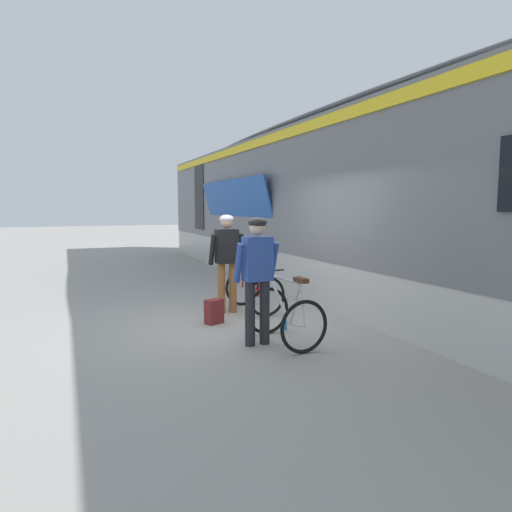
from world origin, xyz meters
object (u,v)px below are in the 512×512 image
object	(u,v)px
backpack_on_platform	(214,311)
cyclist_near_in_blue	(257,269)
bicycle_near_silver	(285,315)
water_bottle_near_the_bikes	(285,323)
cyclist_far_in_dark	(227,255)
bicycle_far_red	(254,289)
train_car	(370,203)

from	to	relation	value
backpack_on_platform	cyclist_near_in_blue	bearing A→B (deg)	-103.90
bicycle_near_silver	water_bottle_near_the_bikes	distance (m)	0.77
cyclist_far_in_dark	backpack_on_platform	size ratio (longest dim) A/B	4.40
cyclist_near_in_blue	bicycle_near_silver	distance (m)	0.76
water_bottle_near_the_bikes	backpack_on_platform	bearing A→B (deg)	139.18
bicycle_near_silver	bicycle_far_red	distance (m)	2.05
cyclist_far_in_dark	water_bottle_near_the_bikes	bearing A→B (deg)	-72.19
train_car	bicycle_far_red	xyz separation A→B (m)	(-2.72, -0.29, -1.56)
train_car	cyclist_near_in_blue	xyz separation A→B (m)	(-3.47, -2.22, -0.91)
cyclist_far_in_dark	bicycle_far_red	bearing A→B (deg)	-4.45
bicycle_near_silver	bicycle_far_red	bearing A→B (deg)	79.61
backpack_on_platform	water_bottle_near_the_bikes	size ratio (longest dim) A/B	1.92
bicycle_near_silver	water_bottle_near_the_bikes	size ratio (longest dim) A/B	5.34
cyclist_near_in_blue	backpack_on_platform	size ratio (longest dim) A/B	4.40
bicycle_far_red	water_bottle_near_the_bikes	distance (m)	1.42
backpack_on_platform	bicycle_near_silver	bearing A→B (deg)	-90.21
train_car	cyclist_far_in_dark	world-z (taller)	train_car
train_car	backpack_on_platform	xyz separation A→B (m)	(-3.68, -0.89, -1.77)
train_car	cyclist_near_in_blue	world-z (taller)	train_car
train_car	cyclist_near_in_blue	size ratio (longest dim) A/B	12.47
bicycle_far_red	bicycle_near_silver	bearing A→B (deg)	-100.39
cyclist_near_in_blue	backpack_on_platform	distance (m)	1.59
cyclist_far_in_dark	bicycle_far_red	size ratio (longest dim) A/B	1.59
cyclist_near_in_blue	bicycle_far_red	distance (m)	2.17
bicycle_far_red	backpack_on_platform	world-z (taller)	bicycle_far_red
water_bottle_near_the_bikes	cyclist_near_in_blue	bearing A→B (deg)	-142.05
cyclist_near_in_blue	cyclist_far_in_dark	xyz separation A→B (m)	(0.24, 1.97, 0.00)
train_car	bicycle_near_silver	xyz separation A→B (m)	(-3.09, -2.30, -1.56)
train_car	backpack_on_platform	size ratio (longest dim) A/B	54.92
water_bottle_near_the_bikes	train_car	bearing A→B (deg)	31.10
train_car	backpack_on_platform	bearing A→B (deg)	-166.41
cyclist_near_in_blue	backpack_on_platform	bearing A→B (deg)	98.87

